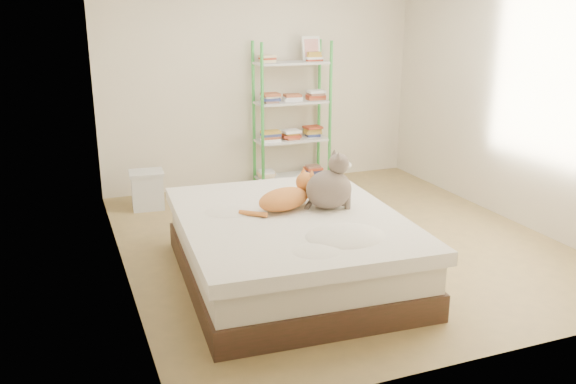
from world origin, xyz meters
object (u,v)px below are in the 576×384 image
bed (290,247)px  orange_cat (284,196)px  shelf_unit (292,117)px  white_bin (147,190)px  grey_cat (329,181)px  cardboard_box (319,204)px

bed → orange_cat: 0.40m
shelf_unit → white_bin: (-1.78, -0.30, -0.62)m
grey_cat → cardboard_box: 1.36m
orange_cat → white_bin: orange_cat is taller
cardboard_box → white_bin: (-1.56, 0.98, 0.04)m
shelf_unit → bed: bearing=-111.9°
bed → cardboard_box: bearing=60.3°
shelf_unit → cardboard_box: size_ratio=2.84×
bed → white_bin: bed is taller
shelf_unit → white_bin: size_ratio=4.27×
orange_cat → grey_cat: size_ratio=1.23×
grey_cat → shelf_unit: size_ratio=0.26×
cardboard_box → grey_cat: bearing=-79.1°
bed → grey_cat: grey_cat is taller
orange_cat → grey_cat: (0.35, -0.09, 0.11)m
shelf_unit → white_bin: 1.90m
grey_cat → cardboard_box: size_ratio=0.73×
orange_cat → cardboard_box: bearing=33.4°
orange_cat → bed: bearing=-111.3°
bed → shelf_unit: bearing=71.5°
orange_cat → grey_cat: bearing=-35.1°
white_bin → orange_cat: bearing=-69.0°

